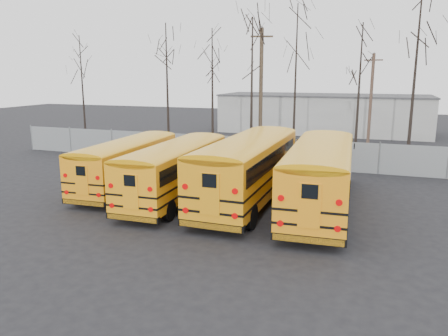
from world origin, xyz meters
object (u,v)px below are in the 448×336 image
at_px(bus_c, 249,163).
at_px(bus_a, 129,159).
at_px(utility_pole_left, 261,90).
at_px(bus_b, 177,166).
at_px(bus_d, 321,170).
at_px(utility_pole_right, 371,103).

bearing_deg(bus_c, bus_a, 177.84).
bearing_deg(utility_pole_left, bus_a, -124.54).
bearing_deg(bus_b, bus_a, 162.40).
relative_size(bus_a, utility_pole_left, 1.03).
height_order(bus_a, bus_b, bus_b).
bearing_deg(bus_a, bus_d, -5.93).
relative_size(bus_b, utility_pole_left, 1.09).
bearing_deg(utility_pole_right, bus_d, -87.77).
bearing_deg(bus_a, bus_c, -5.44).
relative_size(bus_b, utility_pole_right, 1.35).
relative_size(bus_a, bus_c, 0.84).
height_order(bus_a, utility_pole_left, utility_pole_left).
distance_m(bus_a, bus_d, 10.69).
bearing_deg(utility_pole_left, bus_c, -95.14).
bearing_deg(bus_d, utility_pole_right, 81.22).
height_order(bus_b, utility_pole_left, utility_pole_left).
xyz_separation_m(bus_d, utility_pole_left, (-6.63, 14.02, 3.12)).
distance_m(bus_b, bus_c, 3.73).
bearing_deg(bus_b, utility_pole_right, 61.27).
xyz_separation_m(bus_c, bus_d, (3.53, -0.25, -0.04)).
xyz_separation_m(bus_a, utility_pole_right, (12.36, 16.17, 2.42)).
bearing_deg(utility_pole_right, utility_pole_left, -153.82).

